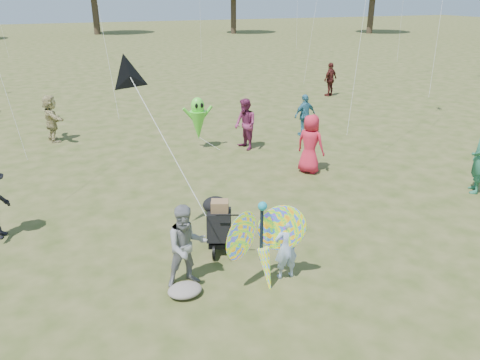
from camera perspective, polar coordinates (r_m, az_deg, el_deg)
name	(u,v)px	position (r m, az deg, el deg)	size (l,w,h in m)	color
ground	(277,256)	(9.51, 4.49, -9.17)	(160.00, 160.00, 0.00)	#51592B
child_girl	(286,248)	(8.57, 5.63, -8.23)	(0.45, 0.29, 1.23)	#A0B6E2
adult_man	(187,246)	(8.32, -6.53, -8.01)	(0.75, 0.59, 1.55)	gray
grey_bag	(185,290)	(8.39, -6.74, -13.19)	(0.60, 0.49, 0.19)	gray
crowd_a	(310,144)	(13.58, 8.57, 4.37)	(0.84, 0.54, 1.71)	red
crowd_c	(305,115)	(17.22, 7.92, 7.84)	(0.89, 0.37, 1.52)	teal
crowd_d	(51,118)	(17.64, -22.02, 6.98)	(1.52, 0.48, 1.64)	tan
crowd_e	(245,124)	(15.49, 0.65, 6.78)	(0.82, 0.64, 1.69)	#7C2952
crowd_f	(480,158)	(13.53, 27.21, 2.35)	(0.67, 0.44, 1.85)	#286C51
crowd_h	(330,79)	(24.33, 10.95, 11.96)	(0.97, 0.40, 1.66)	#4C1C19
jogging_stroller	(218,221)	(9.49, -2.64, -4.97)	(0.74, 1.14, 1.09)	black
butterfly_kite	(264,244)	(8.23, 2.90, -7.77)	(1.74, 0.75, 1.82)	#DB5222
delta_kite_rig	(130,77)	(8.97, -13.24, 12.10)	(1.32, 1.99, 2.64)	black
alien_kite	(198,120)	(15.57, -5.13, 7.25)	(1.12, 0.69, 1.74)	#58E135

